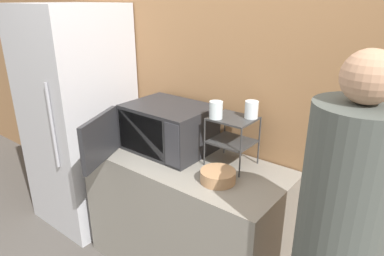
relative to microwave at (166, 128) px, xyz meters
The scene contains 9 objects.
wall_back 0.46m from the microwave, 55.48° to the left, with size 8.00×0.06×2.60m.
counter 0.64m from the microwave, 13.13° to the right, with size 1.40×0.64×0.88m.
microwave is the anchor object (origin of this frame).
dish_rack 0.50m from the microwave, 10.37° to the left, with size 0.27×0.24×0.32m.
glass_front_left 0.46m from the microwave, ahead, with size 0.08×0.08×0.11m.
glass_back_right 0.63m from the microwave, 15.34° to the left, with size 0.08×0.08×0.11m.
bowl 0.58m from the microwave, 15.39° to the right, with size 0.21×0.21×0.07m.
person 1.33m from the microwave, 14.41° to the right, with size 0.36×0.36×1.74m.
refrigerator 0.94m from the microwave, behind, with size 0.75×0.73×1.86m.
Camera 1 is at (1.31, -1.26, 1.90)m, focal length 32.00 mm.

